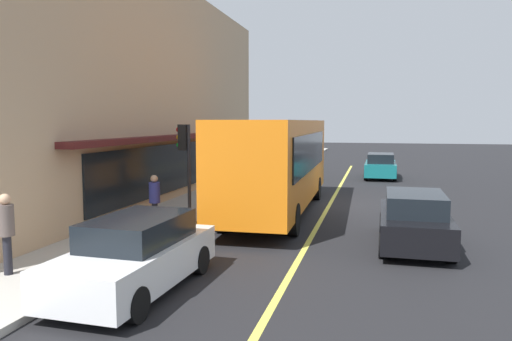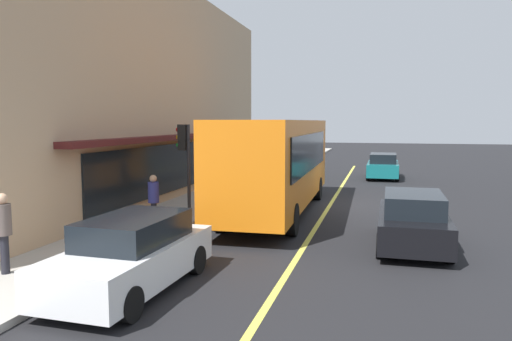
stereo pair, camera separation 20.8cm
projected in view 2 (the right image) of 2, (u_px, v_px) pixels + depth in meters
name	position (u px, v px, depth m)	size (l,w,h in m)	color
ground	(331.00, 203.00, 20.59)	(120.00, 120.00, 0.00)	black
sidewalk	(213.00, 197.00, 21.90)	(80.00, 2.71, 0.15)	#B2ADA3
lane_centre_stripe	(331.00, 203.00, 20.59)	(36.00, 0.16, 0.01)	#D8D14C
storefront_building	(82.00, 93.00, 22.51)	(24.45, 10.27, 9.50)	tan
bus	(278.00, 161.00, 18.28)	(11.17, 2.76, 3.50)	orange
traffic_light	(184.00, 148.00, 17.13)	(0.30, 0.52, 3.20)	#2D2D33
car_white	(132.00, 255.00, 9.96)	(4.37, 2.00, 1.52)	white
car_black	(413.00, 220.00, 13.39)	(4.33, 1.91, 1.52)	black
car_teal	(383.00, 166.00, 29.59)	(4.32, 1.90, 1.52)	#14666B
pedestrian_by_curb	(154.00, 196.00, 15.07)	(0.34, 0.34, 1.66)	black
pedestrian_waiting	(212.00, 177.00, 19.65)	(0.34, 0.34, 1.76)	black
pedestrian_at_corner	(3.00, 225.00, 10.52)	(0.34, 0.34, 1.77)	black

